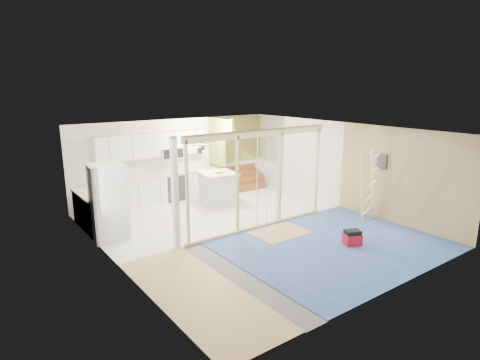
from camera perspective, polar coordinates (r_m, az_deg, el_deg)
room at (r=10.09m, az=1.46°, el=-0.24°), size 7.01×8.01×2.61m
floor_overlays at (r=10.56m, az=1.53°, el=-6.93°), size 7.00×8.00×0.03m
stud_frame at (r=9.86m, az=0.22°, el=1.27°), size 4.66×0.14×2.60m
base_cabinets at (r=12.38m, az=-14.14°, el=-2.04°), size 4.45×2.24×0.93m
upper_cabinets at (r=12.81m, az=-12.08°, el=4.77°), size 3.60×0.41×0.85m
green_partition at (r=14.23m, az=-1.00°, el=2.34°), size 2.25×1.51×2.60m
pot_rack at (r=11.33m, az=-5.61°, el=4.81°), size 0.52×0.52×0.72m
sheathing_panel at (r=11.34m, az=22.00°, el=0.30°), size 0.02×4.00×2.60m
electrical_panel at (r=11.55m, az=19.52°, el=2.51°), size 0.04×0.30×0.40m
ceiling_light at (r=13.10m, az=-1.68°, el=8.43°), size 0.32×0.32×0.08m
fridge at (r=10.12m, az=-18.16°, el=-3.05°), size 0.89×0.86×1.86m
island at (r=12.54m, az=-3.15°, el=-1.24°), size 1.19×1.19×1.03m
bowl at (r=12.37m, az=-2.95°, el=1.18°), size 0.30×0.30×0.07m
soap_bottle_a at (r=12.49m, az=-16.66°, el=0.92°), size 0.16×0.16×0.34m
soap_bottle_b at (r=13.35m, az=-7.94°, el=1.79°), size 0.10×0.10×0.18m
toolbox at (r=9.85m, az=15.67°, el=-7.95°), size 0.47×0.42×0.37m
ladder at (r=11.38m, az=17.73°, el=-0.72°), size 1.08×0.14×2.00m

